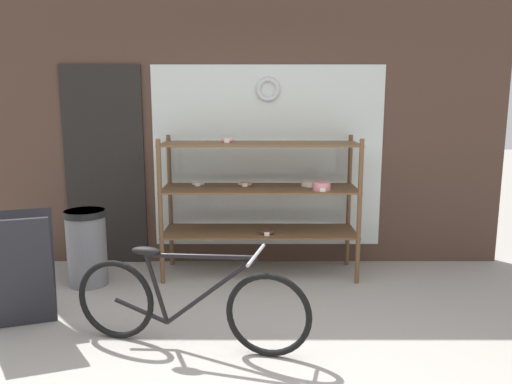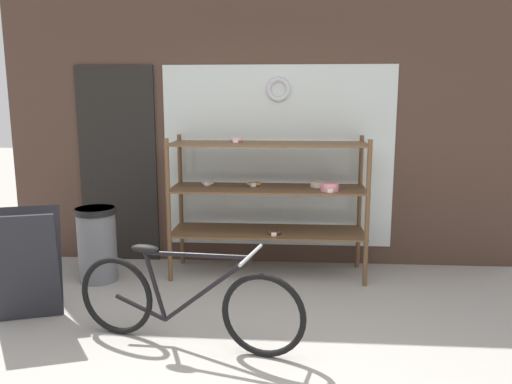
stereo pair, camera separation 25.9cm
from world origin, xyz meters
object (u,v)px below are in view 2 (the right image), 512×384
sandwich_board (26,265)px  trash_bin (97,242)px  bicycle (185,301)px  display_case (270,191)px

sandwich_board → trash_bin: size_ratio=1.22×
sandwich_board → bicycle: bearing=-33.0°
trash_bin → bicycle: bearing=-47.7°
display_case → trash_bin: 1.75m
display_case → sandwich_board: (-1.88, -1.19, -0.41)m
sandwich_board → trash_bin: (0.22, 0.89, -0.06)m
trash_bin → sandwich_board: bearing=-104.1°
display_case → trash_bin: bearing=-169.8°
trash_bin → display_case: bearing=10.2°
bicycle → trash_bin: bicycle is taller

